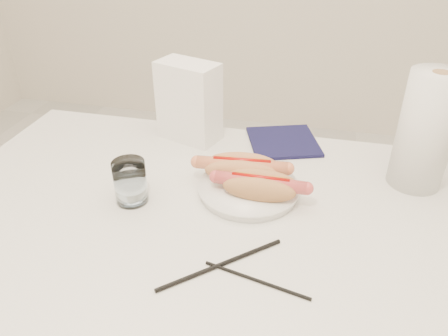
% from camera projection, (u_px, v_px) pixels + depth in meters
% --- Properties ---
extents(table, '(1.20, 0.80, 0.75)m').
position_uv_depth(table, '(209.00, 239.00, 0.92)').
color(table, silver).
rests_on(table, ground).
extents(plate, '(0.22, 0.22, 0.02)m').
position_uv_depth(plate, '(248.00, 190.00, 0.96)').
color(plate, white).
rests_on(plate, table).
extents(hotdog_left, '(0.20, 0.09, 0.05)m').
position_uv_depth(hotdog_left, '(242.00, 168.00, 0.97)').
color(hotdog_left, '#C5824F').
rests_on(hotdog_left, plate).
extents(hotdog_right, '(0.19, 0.07, 0.05)m').
position_uv_depth(hotdog_right, '(260.00, 186.00, 0.91)').
color(hotdog_right, '#B87C48').
rests_on(hotdog_right, plate).
extents(water_glass, '(0.07, 0.07, 0.09)m').
position_uv_depth(water_glass, '(130.00, 182.00, 0.91)').
color(water_glass, white).
rests_on(water_glass, table).
extents(chopstick_near, '(0.19, 0.17, 0.01)m').
position_uv_depth(chopstick_near, '(221.00, 264.00, 0.77)').
color(chopstick_near, black).
rests_on(chopstick_near, table).
extents(chopstick_far, '(0.19, 0.05, 0.01)m').
position_uv_depth(chopstick_far, '(256.00, 280.00, 0.74)').
color(chopstick_far, black).
rests_on(chopstick_far, table).
extents(napkin_box, '(0.17, 0.13, 0.21)m').
position_uv_depth(napkin_box, '(189.00, 102.00, 1.13)').
color(napkin_box, white).
rests_on(napkin_box, table).
extents(navy_napkin, '(0.22, 0.22, 0.01)m').
position_uv_depth(navy_napkin, '(283.00, 142.00, 1.15)').
color(navy_napkin, '#111034').
rests_on(navy_napkin, table).
extents(paper_towel_roll, '(0.13, 0.13, 0.26)m').
position_uv_depth(paper_towel_roll, '(426.00, 131.00, 0.93)').
color(paper_towel_roll, silver).
rests_on(paper_towel_roll, table).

